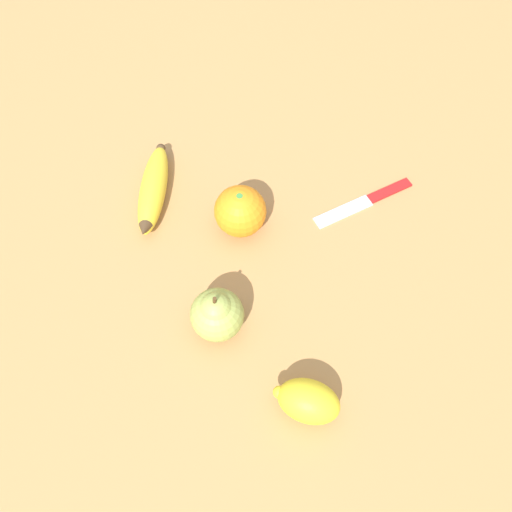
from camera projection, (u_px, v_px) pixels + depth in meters
name	position (u px, v px, depth m)	size (l,w,h in m)	color
ground_plane	(216.00, 250.00, 0.76)	(3.00, 3.00, 0.00)	#A87A47
banana	(153.00, 190.00, 0.79)	(0.17, 0.12, 0.04)	yellow
orange	(240.00, 211.00, 0.74)	(0.08, 0.08, 0.08)	orange
pear	(217.00, 314.00, 0.66)	(0.07, 0.07, 0.09)	#99A84C
lemon	(308.00, 401.00, 0.62)	(0.07, 0.09, 0.05)	yellow
paring_knife	(367.00, 200.00, 0.80)	(0.16, 0.11, 0.01)	silver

